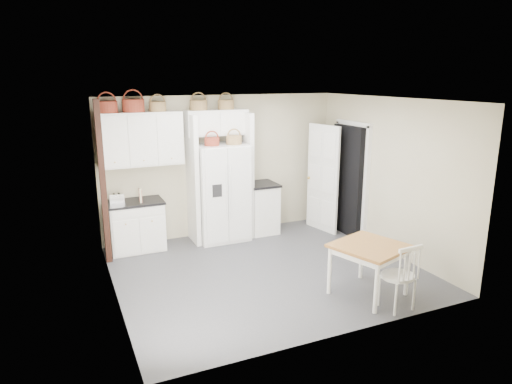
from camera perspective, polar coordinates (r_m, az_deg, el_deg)
name	(u,v)px	position (r m, az deg, el deg)	size (l,w,h in m)	color
floor	(267,270)	(7.19, 1.37, -9.73)	(4.50, 4.50, 0.00)	#3C3C44
ceiling	(268,100)	(6.58, 1.51, 11.44)	(4.50, 4.50, 0.00)	white
wall_back	(222,166)	(8.58, -4.27, 3.31)	(4.50, 4.50, 0.00)	tan
wall_left	(110,206)	(6.18, -17.80, -1.65)	(4.00, 4.00, 0.00)	tan
wall_right	(389,176)	(7.97, 16.25, 1.93)	(4.00, 4.00, 0.00)	tan
refrigerator	(221,192)	(8.30, -4.38, -0.05)	(0.91, 0.73, 1.76)	white
base_cab_left	(136,227)	(8.12, -14.72, -4.22)	(0.90, 0.57, 0.83)	white
base_cab_right	(261,209)	(8.75, 0.63, -2.09)	(0.52, 0.63, 0.92)	white
dining_table	(368,270)	(6.50, 13.86, -9.41)	(0.86, 0.86, 0.72)	brown
windsor_chair	(398,276)	(6.19, 17.29, -9.97)	(0.44, 0.40, 0.90)	white
counter_left	(135,202)	(8.00, -14.91, -1.26)	(0.93, 0.60, 0.04)	black
counter_right	(261,184)	(8.62, 0.64, 0.99)	(0.57, 0.67, 0.04)	black
toaster	(117,198)	(7.94, -17.02, -0.78)	(0.23, 0.13, 0.16)	silver
cookbook_red	(140,196)	(7.90, -14.25, -0.44)	(0.03, 0.15, 0.22)	red
cookbook_cream	(141,195)	(7.90, -14.23, -0.40)	(0.03, 0.15, 0.23)	beige
basket_upper_a	(107,107)	(7.83, -18.11, 10.05)	(0.33, 0.33, 0.19)	maroon
basket_upper_b	(133,106)	(7.88, -15.07, 10.37)	(0.36, 0.36, 0.21)	maroon
basket_upper_c	(158,107)	(7.95, -12.17, 10.40)	(0.28, 0.28, 0.16)	brown
basket_bridge_a	(199,105)	(8.13, -7.20, 10.71)	(0.30, 0.30, 0.17)	brown
basket_bridge_b	(226,105)	(8.29, -3.77, 10.84)	(0.29, 0.29, 0.17)	brown
basket_fridge_a	(212,142)	(7.96, -5.54, 6.29)	(0.26, 0.26, 0.14)	maroon
basket_fridge_b	(234,140)	(8.10, -2.77, 6.51)	(0.28, 0.28, 0.15)	brown
upper_cabinet	(141,139)	(7.95, -14.23, 6.43)	(1.40, 0.34, 0.90)	white
bridge_cabinet	(216,122)	(8.25, -4.97, 8.65)	(1.12, 0.34, 0.45)	white
fridge_panel_left	(193,180)	(8.13, -7.92, 1.53)	(0.08, 0.60, 2.30)	white
fridge_panel_right	(246,175)	(8.46, -1.27, 2.15)	(0.08, 0.60, 2.30)	white
trim_post	(103,184)	(7.49, -18.59, 1.00)	(0.09, 0.09, 2.60)	black
doorway_void	(349,180)	(8.74, 11.50, 1.43)	(0.18, 0.85, 2.05)	black
door_slab	(323,179)	(8.82, 8.34, 1.67)	(0.80, 0.04, 2.05)	white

